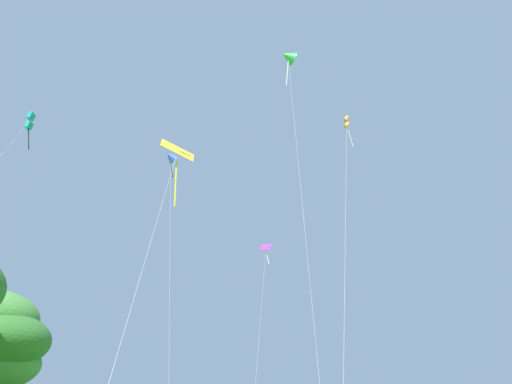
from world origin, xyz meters
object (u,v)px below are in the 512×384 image
object	(u,v)px
kite_teal_box	(29,123)
kite_green_small	(288,57)
kite_purple_streamer	(266,255)
kite_blue_delta	(171,157)
kite_yellow_diamond	(176,162)
kite_orange_box	(347,128)

from	to	relation	value
kite_teal_box	kite_green_small	distance (m)	22.72
kite_teal_box	kite_purple_streamer	distance (m)	24.36
kite_blue_delta	kite_green_small	bearing A→B (deg)	-10.14
kite_teal_box	kite_yellow_diamond	distance (m)	18.58
kite_teal_box	kite_purple_streamer	bearing A→B (deg)	35.66
kite_purple_streamer	kite_blue_delta	bearing A→B (deg)	-123.63
kite_yellow_diamond	kite_blue_delta	bearing A→B (deg)	110.34
kite_blue_delta	kite_yellow_diamond	xyz separation A→B (m)	(3.51, -9.47, -5.96)
kite_teal_box	kite_yellow_diamond	xyz separation A→B (m)	(15.17, -6.63, -8.43)
kite_green_small	kite_purple_streamer	bearing A→B (deg)	104.82
kite_purple_streamer	kite_yellow_diamond	xyz separation A→B (m)	(-3.51, -20.03, -0.38)
kite_blue_delta	kite_yellow_diamond	world-z (taller)	kite_blue_delta
kite_blue_delta	kite_purple_streamer	distance (m)	13.85
kite_teal_box	kite_orange_box	bearing A→B (deg)	-3.43
kite_blue_delta	kite_teal_box	bearing A→B (deg)	-166.27
kite_blue_delta	kite_teal_box	size ratio (longest dim) A/B	0.89
kite_teal_box	kite_green_small	size ratio (longest dim) A/B	0.82
kite_green_small	kite_yellow_diamond	distance (m)	17.47
kite_purple_streamer	kite_yellow_diamond	bearing A→B (deg)	-99.94
kite_orange_box	kite_purple_streamer	bearing A→B (deg)	116.35
kite_teal_box	kite_orange_box	distance (m)	26.37
kite_teal_box	kite_green_small	bearing A→B (deg)	2.62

